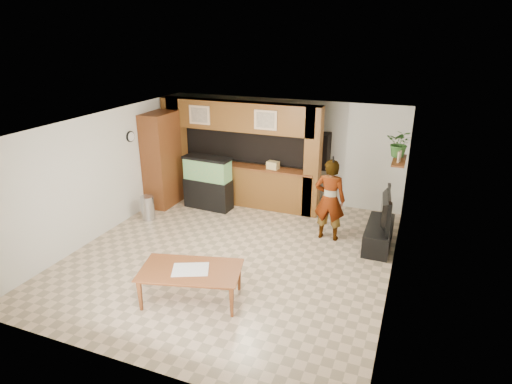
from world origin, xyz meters
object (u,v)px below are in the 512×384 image
at_px(dining_table, 191,286).
at_px(person, 330,200).
at_px(aquarium, 208,183).
at_px(television, 382,209).
at_px(pantry_cabinet, 162,160).

bearing_deg(dining_table, person, 48.01).
xyz_separation_m(aquarium, television, (4.18, -0.52, 0.17)).
relative_size(pantry_cabinet, aquarium, 1.78).
distance_m(aquarium, television, 4.22).
relative_size(aquarium, person, 0.75).
bearing_deg(television, dining_table, 133.55).
distance_m(television, dining_table, 4.11).
bearing_deg(dining_table, aquarium, 98.49).
xyz_separation_m(pantry_cabinet, television, (5.35, -0.35, -0.35)).
bearing_deg(pantry_cabinet, dining_table, -51.80).
height_order(pantry_cabinet, television, pantry_cabinet).
height_order(pantry_cabinet, dining_table, pantry_cabinet).
relative_size(television, dining_table, 0.76).
relative_size(aquarium, television, 1.06).
bearing_deg(dining_table, pantry_cabinet, 113.51).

